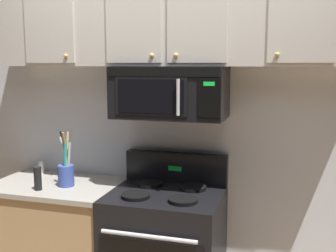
{
  "coord_description": "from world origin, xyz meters",
  "views": [
    {
      "loc": [
        0.77,
        -2.15,
        1.76
      ],
      "look_at": [
        0.0,
        0.49,
        1.35
      ],
      "focal_mm": 44.06,
      "sensor_mm": 36.0,
      "label": 1
    }
  ],
  "objects_px": {
    "pepper_mill": "(38,178)",
    "over_range_microwave": "(170,92)",
    "utensil_crock_blue": "(66,171)",
    "salt_shaker": "(41,167)"
  },
  "relations": [
    {
      "from": "pepper_mill",
      "to": "over_range_microwave",
      "type": "bearing_deg",
      "value": 18.88
    },
    {
      "from": "pepper_mill",
      "to": "utensil_crock_blue",
      "type": "bearing_deg",
      "value": 45.25
    },
    {
      "from": "utensil_crock_blue",
      "to": "salt_shaker",
      "type": "distance_m",
      "value": 0.44
    },
    {
      "from": "over_range_microwave",
      "to": "pepper_mill",
      "type": "distance_m",
      "value": 1.09
    },
    {
      "from": "over_range_microwave",
      "to": "utensil_crock_blue",
      "type": "height_order",
      "value": "over_range_microwave"
    },
    {
      "from": "utensil_crock_blue",
      "to": "salt_shaker",
      "type": "height_order",
      "value": "utensil_crock_blue"
    },
    {
      "from": "over_range_microwave",
      "to": "utensil_crock_blue",
      "type": "xyz_separation_m",
      "value": [
        -0.73,
        -0.16,
        -0.57
      ]
    },
    {
      "from": "salt_shaker",
      "to": "over_range_microwave",
      "type": "bearing_deg",
      "value": -4.36
    },
    {
      "from": "over_range_microwave",
      "to": "utensil_crock_blue",
      "type": "bearing_deg",
      "value": -167.92
    },
    {
      "from": "utensil_crock_blue",
      "to": "pepper_mill",
      "type": "height_order",
      "value": "utensil_crock_blue"
    }
  ]
}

